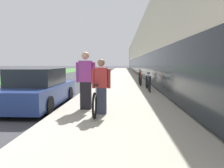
{
  "coord_description": "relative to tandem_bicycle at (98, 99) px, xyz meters",
  "views": [
    {
      "loc": [
        5.19,
        -4.44,
        1.61
      ],
      "look_at": [
        4.3,
        13.54,
        -0.13
      ],
      "focal_mm": 35.0,
      "sensor_mm": 36.0,
      "label": 1
    }
  ],
  "objects": [
    {
      "name": "cruiser_bike_farthest",
      "position": [
        2.02,
        10.12,
        0.03
      ],
      "size": [
        0.52,
        1.8,
        0.97
      ],
      "color": "black",
      "rests_on": "sidewalk_slab"
    },
    {
      "name": "cruiser_bike_nearest",
      "position": [
        2.1,
        5.43,
        0.03
      ],
      "size": [
        0.52,
        1.83,
        0.96
      ],
      "color": "black",
      "rests_on": "sidewalk_slab"
    },
    {
      "name": "parked_sedan_curbside",
      "position": [
        -2.39,
        1.32,
        0.12
      ],
      "size": [
        1.87,
        4.35,
        1.41
      ],
      "color": "navy",
      "rests_on": "ground"
    },
    {
      "name": "bike_rack_hoop",
      "position": [
        2.07,
        4.36,
        0.14
      ],
      "size": [
        0.05,
        0.6,
        0.84
      ],
      "color": "black",
      "rests_on": "sidewalk_slab"
    },
    {
      "name": "person_bystander",
      "position": [
        -0.43,
        0.31,
        0.53
      ],
      "size": [
        0.61,
        0.24,
        1.81
      ],
      "color": "black",
      "rests_on": "sidewalk_slab"
    },
    {
      "name": "lawn_strip",
      "position": [
        -11.25,
        22.94,
        -0.51
      ],
      "size": [
        6.58,
        70.0,
        0.03
      ],
      "color": "#3D7533",
      "rests_on": "ground"
    },
    {
      "name": "storefront_facade",
      "position": [
        7.6,
        26.94,
        2.47
      ],
      "size": [
        10.01,
        70.0,
        6.0
      ],
      "color": "beige",
      "rests_on": "ground"
    },
    {
      "name": "person_rider",
      "position": [
        0.12,
        -0.32,
        0.41
      ],
      "size": [
        0.53,
        0.21,
        1.57
      ],
      "color": "#33384C",
      "rests_on": "sidewalk_slab"
    },
    {
      "name": "cruiser_bike_middle",
      "position": [
        1.88,
        7.89,
        0.01
      ],
      "size": [
        0.52,
        1.81,
        0.93
      ],
      "color": "black",
      "rests_on": "sidewalk_slab"
    },
    {
      "name": "sidewalk_slab",
      "position": [
        0.61,
        18.94,
        -0.45
      ],
      "size": [
        3.91,
        70.0,
        0.15
      ],
      "color": "#B2AA99",
      "rests_on": "ground"
    },
    {
      "name": "tandem_bicycle",
      "position": [
        0.0,
        0.0,
        0.0
      ],
      "size": [
        0.52,
        2.53,
        0.89
      ],
      "color": "black",
      "rests_on": "sidewalk_slab"
    }
  ]
}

